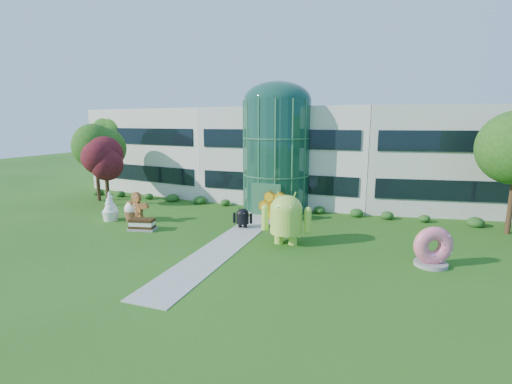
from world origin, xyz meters
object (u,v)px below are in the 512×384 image
at_px(android_black, 243,217).
at_px(gingerbread, 137,207).
at_px(android_green, 286,215).
at_px(donut, 432,246).

distance_m(android_black, gingerbread, 8.68).
height_order(android_green, gingerbread, android_green).
bearing_deg(gingerbread, donut, 6.89).
xyz_separation_m(donut, gingerbread, (-21.29, 2.06, 0.09)).
relative_size(android_green, donut, 1.67).
height_order(donut, gingerbread, gingerbread).
height_order(android_green, donut, android_green).
xyz_separation_m(android_green, android_black, (-4.08, 2.47, -1.04)).
bearing_deg(android_black, android_green, -41.31).
relative_size(android_green, android_black, 2.18).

